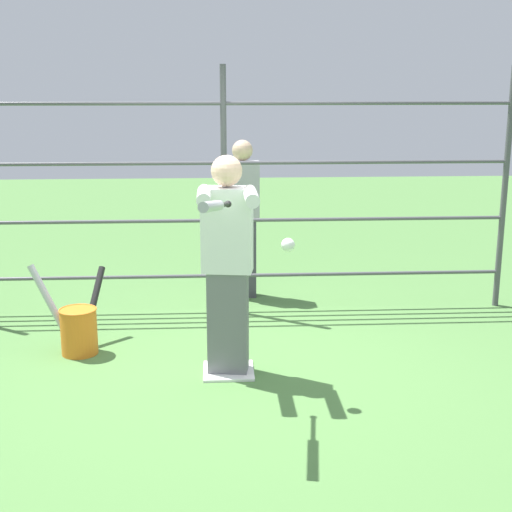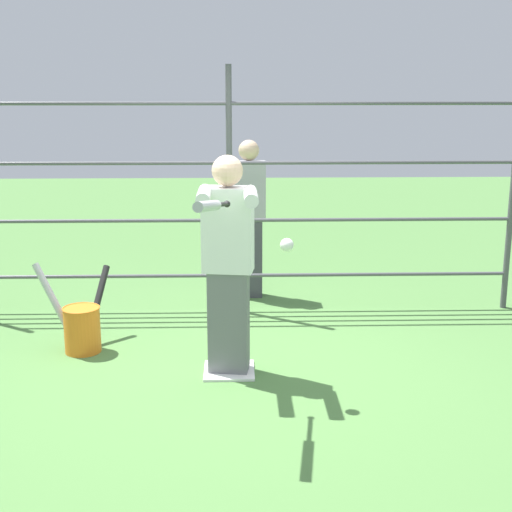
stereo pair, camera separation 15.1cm
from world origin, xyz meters
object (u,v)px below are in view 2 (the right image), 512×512
object	(u,v)px
bat_bucket	(81,326)
batter	(228,259)
baseball_bat_swinging	(210,206)
bystander_behind_fence	(249,217)
softball_in_flight	(287,245)

from	to	relation	value
bat_bucket	batter	bearing A→B (deg)	157.66
baseball_bat_swinging	bystander_behind_fence	xyz separation A→B (m)	(-0.30, -3.02, -0.63)
batter	bystander_behind_fence	size ratio (longest dim) A/B	1.03
batter	baseball_bat_swinging	world-z (taller)	batter
bystander_behind_fence	softball_in_flight	bearing A→B (deg)	94.89
softball_in_flight	bat_bucket	size ratio (longest dim) A/B	0.13
baseball_bat_swinging	bystander_behind_fence	world-z (taller)	bystander_behind_fence
baseball_bat_swinging	softball_in_flight	bearing A→B (deg)	-136.99
batter	bat_bucket	world-z (taller)	batter
softball_in_flight	bat_bucket	xyz separation A→B (m)	(1.69, -0.96, -0.92)
bystander_behind_fence	bat_bucket	bearing A→B (deg)	47.14
baseball_bat_swinging	softball_in_flight	xyz separation A→B (m)	(-0.51, -0.48, -0.36)
baseball_bat_swinging	bystander_behind_fence	distance (m)	3.10
baseball_bat_swinging	bystander_behind_fence	bearing A→B (deg)	-95.62
batter	softball_in_flight	bearing A→B (deg)	133.45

